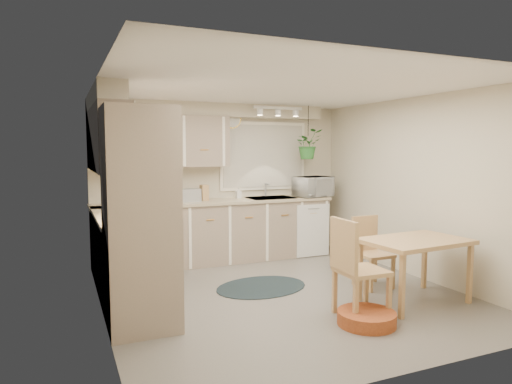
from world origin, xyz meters
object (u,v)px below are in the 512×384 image
braided_rug (261,287)px  microwave (313,184)px  chair_left (362,268)px  pet_bed (367,318)px  chair_back (374,252)px  dining_table (414,271)px

braided_rug → microwave: bearing=41.7°
chair_left → braided_rug: bearing=-156.0°
braided_rug → pet_bed: bearing=-73.5°
chair_back → microwave: (0.24, 1.89, 0.70)m
dining_table → braided_rug: size_ratio=0.97×
braided_rug → microwave: 2.33m
dining_table → chair_left: chair_left is taller
dining_table → chair_left: 0.85m
chair_back → braided_rug: bearing=-24.3°
dining_table → microwave: 2.65m
chair_left → chair_back: 1.08m
dining_table → braided_rug: 1.82m
dining_table → chair_left: (-0.82, -0.14, 0.15)m
braided_rug → pet_bed: (0.45, -1.52, 0.06)m
pet_bed → microwave: size_ratio=0.97×
pet_bed → braided_rug: bearing=106.5°
chair_left → braided_rug: chair_left is taller
microwave → chair_back: bearing=-111.8°
chair_back → dining_table: bearing=94.4°
microwave → dining_table: bearing=-108.5°
dining_table → chair_back: chair_back is taller
chair_left → pet_bed: (-0.08, -0.20, -0.44)m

